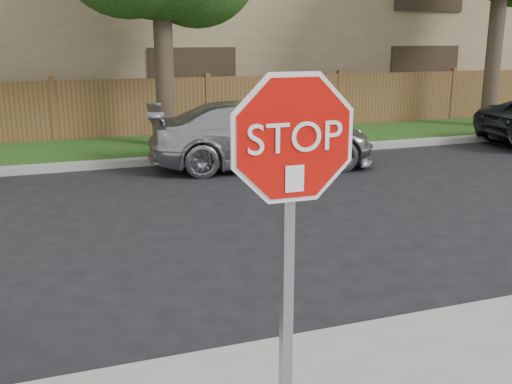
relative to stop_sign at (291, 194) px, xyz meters
name	(u,v)px	position (x,y,z in m)	size (l,w,h in m)	color
ground	(107,379)	(-0.96, 1.48, -1.83)	(90.00, 90.00, 0.00)	black
far_curb	(62,167)	(-0.96, 9.63, -1.75)	(70.00, 0.30, 0.15)	gray
grass_strip	(59,153)	(-0.96, 11.28, -1.77)	(70.00, 3.00, 0.12)	#1E4714
fence	(54,113)	(-0.96, 12.88, -1.03)	(70.00, 0.12, 1.60)	brown
apartment_building	(41,9)	(-0.96, 18.48, 1.70)	(35.20, 9.20, 7.20)	#907959
stop_sign	(291,194)	(0.00, 0.00, 0.00)	(1.01, 0.13, 2.55)	gray
sedan_right	(262,135)	(3.03, 8.60, -1.15)	(1.91, 4.71, 1.37)	#A0A2A7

